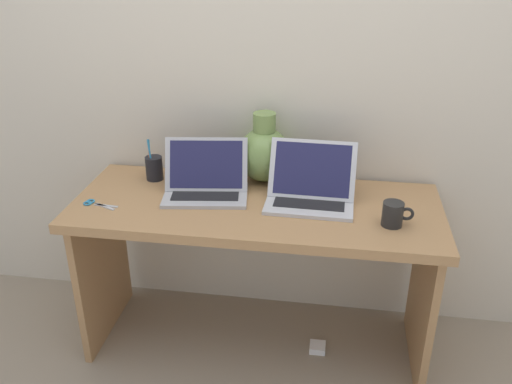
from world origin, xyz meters
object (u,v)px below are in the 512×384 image
object	(u,v)px
laptop_right	(311,187)
scissors	(95,204)
green_vase	(264,153)
laptop_left	(206,181)
pen_cup	(154,168)
coffee_mug	(393,214)
power_brick	(317,347)

from	to	relation	value
laptop_right	scissors	world-z (taller)	laptop_right
green_vase	laptop_right	bearing A→B (deg)	-39.24
laptop_left	pen_cup	world-z (taller)	laptop_left
coffee_mug	scissors	xyz separation A→B (m)	(-1.16, -0.01, -0.04)
laptop_left	laptop_right	xyz separation A→B (m)	(0.43, 0.00, 0.00)
green_vase	power_brick	world-z (taller)	green_vase
laptop_left	power_brick	distance (m)	0.90
scissors	power_brick	distance (m)	1.15
green_vase	coffee_mug	world-z (taller)	green_vase
power_brick	coffee_mug	bearing A→B (deg)	-18.33
laptop_left	green_vase	world-z (taller)	green_vase
laptop_left	laptop_right	size ratio (longest dim) A/B	1.04
laptop_left	coffee_mug	distance (m)	0.76
pen_cup	laptop_left	bearing A→B (deg)	-22.66
green_vase	power_brick	size ratio (longest dim) A/B	4.33
laptop_right	pen_cup	bearing A→B (deg)	171.22
laptop_left	green_vase	bearing A→B (deg)	39.00
laptop_right	coffee_mug	distance (m)	0.35
laptop_left	power_brick	xyz separation A→B (m)	(0.50, -0.08, -0.75)
coffee_mug	scissors	world-z (taller)	coffee_mug
scissors	power_brick	xyz separation A→B (m)	(0.92, 0.09, -0.70)
green_vase	coffee_mug	xyz separation A→B (m)	(0.53, -0.33, -0.08)
green_vase	coffee_mug	distance (m)	0.63
laptop_left	scissors	xyz separation A→B (m)	(-0.42, -0.16, -0.06)
laptop_left	laptop_right	world-z (taller)	laptop_right
green_vase	pen_cup	size ratio (longest dim) A/B	1.62
laptop_left	green_vase	xyz separation A→B (m)	(0.22, 0.18, 0.07)
power_brick	laptop_right	bearing A→B (deg)	131.16
laptop_right	power_brick	distance (m)	0.76
scissors	green_vase	bearing A→B (deg)	28.22
laptop_left	power_brick	size ratio (longest dim) A/B	5.26
pen_cup	scissors	size ratio (longest dim) A/B	1.27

